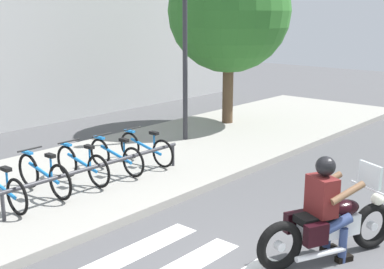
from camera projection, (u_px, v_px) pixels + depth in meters
The scene contains 12 objects.
sidewalk at pixel (47, 189), 9.17m from camera, with size 24.00×4.40×0.15m, color gray.
crosswalk_stripe_5 at pixel (118, 260), 6.68m from camera, with size 2.80×0.40×0.01m, color white.
motorcycle at pixel (329, 226), 6.61m from camera, with size 2.07×1.07×1.27m.
rider at pixel (326, 201), 6.50m from camera, with size 0.76×0.70×1.46m.
bicycle_0 at pixel (0, 188), 8.04m from camera, with size 0.48×1.66×0.73m.
bicycle_1 at pixel (44, 175), 8.63m from camera, with size 0.48×1.61×0.77m.
bicycle_2 at pixel (82, 165), 9.23m from camera, with size 0.48×1.58×0.76m.
bicycle_3 at pixel (116, 156), 9.83m from camera, with size 0.48×1.61×0.73m.
bicycle_4 at pixel (146, 148), 10.43m from camera, with size 0.48×1.59×0.72m.
bike_rack at pixel (101, 167), 8.86m from camera, with size 3.87×0.07×0.49m.
street_lamp at pixel (185, 48), 12.00m from camera, with size 0.28×0.28×3.97m.
tree_near_rack at pixel (229, 11), 13.71m from camera, with size 3.42×3.42×5.02m.
Camera 1 is at (-4.76, -2.36, 3.23)m, focal length 46.30 mm.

